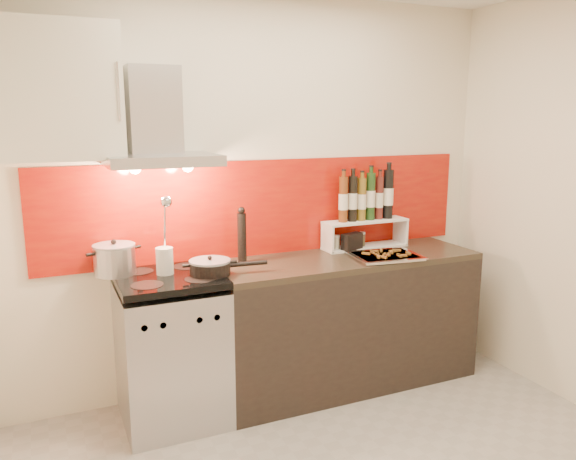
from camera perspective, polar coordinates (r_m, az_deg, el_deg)
name	(u,v)px	position (r m, az deg, el deg)	size (l,w,h in m)	color
back_wall	(261,196)	(3.76, -2.79, 3.49)	(3.40, 0.02, 2.60)	silver
backsplash	(268,207)	(3.78, -2.00, 2.31)	(3.00, 0.02, 0.64)	#9C0B08
range_stove	(172,350)	(3.52, -11.71, -11.89)	(0.60, 0.60, 0.91)	#B7B7BA
counter	(346,320)	(3.92, 5.87, -9.08)	(1.80, 0.60, 0.90)	black
range_hood	(157,130)	(3.38, -13.15, 9.84)	(0.62, 0.50, 0.61)	#B7B7BA
upper_cabinet	(51,92)	(3.30, -22.91, 12.82)	(0.70, 0.35, 0.72)	silver
stock_pot	(115,259)	(3.44, -17.20, -2.86)	(0.25, 0.25, 0.21)	#B7B7BA
saute_pan	(211,267)	(3.33, -7.79, -3.74)	(0.47, 0.24, 0.11)	black
utensil_jar	(165,252)	(3.35, -12.39, -2.23)	(0.10, 0.15, 0.48)	silver
pepper_mill	(242,236)	(3.57, -4.71, -0.61)	(0.06, 0.06, 0.36)	black
step_shelf	(366,211)	(4.00, 7.93, 1.93)	(0.63, 0.17, 0.55)	white
caddy_box	(352,243)	(3.92, 6.51, -1.30)	(0.16, 0.07, 0.13)	black
baking_tray	(385,256)	(3.78, 9.86, -2.58)	(0.48, 0.39, 0.03)	silver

